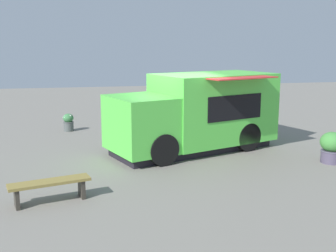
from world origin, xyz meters
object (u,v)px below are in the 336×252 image
person_customer (227,117)px  plaza_bench (50,186)px  planter_flowering_near (68,122)px  planter_flowering_far (332,147)px  food_truck (197,115)px

person_customer → plaza_bench: size_ratio=0.51×
planter_flowering_near → planter_flowering_far: 9.30m
food_truck → plaza_bench: 5.54m
person_customer → plaza_bench: person_customer is taller
person_customer → planter_flowering_near: 6.21m
planter_flowering_far → plaza_bench: planter_flowering_far is taller
food_truck → person_customer: food_truck is taller
person_customer → planter_flowering_far: size_ratio=1.00×
person_customer → planter_flowering_near: size_ratio=1.31×
person_customer → planter_flowering_near: (6.21, -0.17, -0.00)m
person_customer → plaza_bench: (6.36, 7.13, 0.01)m
person_customer → plaza_bench: 9.55m
planter_flowering_far → plaza_bench: bearing=11.4°
planter_flowering_far → plaza_bench: (7.42, 1.49, -0.10)m
food_truck → plaza_bench: bearing=41.1°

